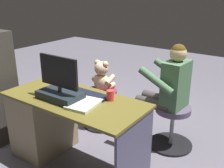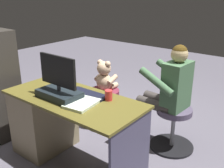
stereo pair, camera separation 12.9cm
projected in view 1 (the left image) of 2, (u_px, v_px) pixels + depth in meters
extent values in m
plane|color=#5D5965|center=(100.00, 146.00, 3.03)|extent=(10.00, 10.00, 0.00)
cube|color=brown|center=(74.00, 99.00, 2.49)|extent=(1.39, 0.63, 0.02)
cube|color=#877858|center=(44.00, 120.00, 2.86)|extent=(0.45, 0.58, 0.70)
cube|color=#434059|center=(135.00, 157.00, 2.25)|extent=(0.02, 0.57, 0.70)
cube|color=black|center=(60.00, 95.00, 2.45)|extent=(0.42, 0.24, 0.07)
cylinder|color=#333338|center=(60.00, 89.00, 2.43)|extent=(0.04, 0.04, 0.05)
cube|color=black|center=(59.00, 72.00, 2.37)|extent=(0.44, 0.02, 0.28)
cube|color=black|center=(60.00, 71.00, 2.38)|extent=(0.41, 0.00, 0.25)
cube|color=black|center=(89.00, 94.00, 2.55)|extent=(0.42, 0.14, 0.02)
ellipsoid|color=#2F2727|center=(67.00, 87.00, 2.72)|extent=(0.06, 0.10, 0.04)
cylinder|color=red|center=(110.00, 95.00, 2.42)|extent=(0.07, 0.07, 0.10)
cube|color=black|center=(50.00, 89.00, 2.68)|extent=(0.08, 0.16, 0.02)
cube|color=silver|center=(84.00, 104.00, 2.33)|extent=(0.26, 0.33, 0.02)
cylinder|color=black|center=(102.00, 123.00, 3.50)|extent=(0.49, 0.49, 0.03)
cylinder|color=gray|center=(102.00, 109.00, 3.43)|extent=(0.04, 0.04, 0.39)
cylinder|color=maroon|center=(102.00, 92.00, 3.35)|extent=(0.38, 0.38, 0.06)
ellipsoid|color=#D9B08B|center=(102.00, 82.00, 3.30)|extent=(0.21, 0.17, 0.22)
sphere|color=#D9B08B|center=(101.00, 68.00, 3.24)|extent=(0.17, 0.17, 0.17)
sphere|color=beige|center=(105.00, 68.00, 3.30)|extent=(0.07, 0.07, 0.07)
sphere|color=#D9B08B|center=(105.00, 64.00, 3.18)|extent=(0.07, 0.07, 0.07)
sphere|color=#D9B08B|center=(97.00, 63.00, 3.25)|extent=(0.07, 0.07, 0.07)
cylinder|color=#D9B08B|center=(110.00, 80.00, 3.26)|extent=(0.06, 0.16, 0.11)
cylinder|color=#D9B08B|center=(97.00, 76.00, 3.37)|extent=(0.06, 0.16, 0.11)
cylinder|color=#D9B08B|center=(111.00, 86.00, 3.38)|extent=(0.07, 0.13, 0.07)
cylinder|color=#D9B08B|center=(104.00, 84.00, 3.44)|extent=(0.07, 0.13, 0.07)
cylinder|color=black|center=(170.00, 144.00, 3.04)|extent=(0.48, 0.48, 0.03)
cylinder|color=gray|center=(172.00, 128.00, 2.97)|extent=(0.04, 0.04, 0.39)
cylinder|color=#50455D|center=(173.00, 109.00, 2.89)|extent=(0.38, 0.38, 0.06)
cube|color=#466B48|center=(176.00, 85.00, 2.79)|extent=(0.22, 0.33, 0.51)
sphere|color=tan|center=(178.00, 53.00, 2.68)|extent=(0.17, 0.17, 0.17)
sphere|color=#493511|center=(178.00, 52.00, 2.67)|extent=(0.16, 0.16, 0.16)
cylinder|color=#466B48|center=(156.00, 81.00, 2.68)|extent=(0.40, 0.10, 0.24)
cylinder|color=#466B48|center=(170.00, 71.00, 2.99)|extent=(0.40, 0.10, 0.24)
cylinder|color=#3F3937|center=(153.00, 104.00, 2.90)|extent=(0.42, 0.14, 0.11)
cylinder|color=#3F3937|center=(135.00, 120.00, 3.09)|extent=(0.10, 0.10, 0.48)
cylinder|color=#3F3937|center=(159.00, 98.00, 3.04)|extent=(0.42, 0.14, 0.11)
cylinder|color=#3F3937|center=(142.00, 115.00, 3.23)|extent=(0.10, 0.10, 0.48)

